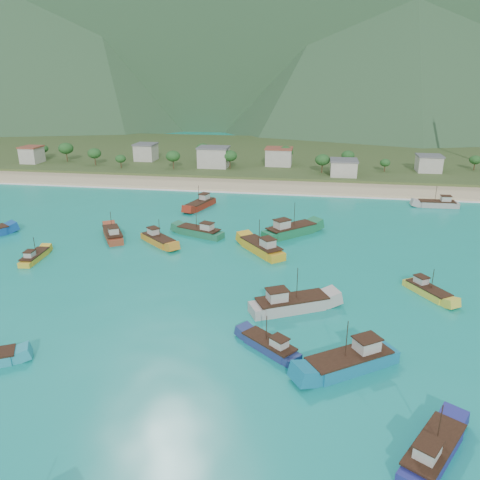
# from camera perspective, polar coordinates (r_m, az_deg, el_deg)

# --- Properties ---
(ground) EXTENTS (600.00, 600.00, 0.00)m
(ground) POSITION_cam_1_polar(r_m,az_deg,el_deg) (79.96, 1.04, -6.52)
(ground) COLOR #0B7E6B
(ground) RESTS_ON ground
(beach) EXTENTS (400.00, 18.00, 1.20)m
(beach) POSITION_cam_1_polar(r_m,az_deg,el_deg) (154.44, 5.25, 6.44)
(beach) COLOR beige
(beach) RESTS_ON ground
(land) EXTENTS (400.00, 110.00, 2.40)m
(land) POSITION_cam_1_polar(r_m,az_deg,el_deg) (214.17, 6.48, 10.14)
(land) COLOR #385123
(land) RESTS_ON ground
(surf_line) EXTENTS (400.00, 2.50, 0.08)m
(surf_line) POSITION_cam_1_polar(r_m,az_deg,el_deg) (145.23, 4.97, 5.59)
(surf_line) COLOR white
(surf_line) RESTS_ON ground
(village) EXTENTS (215.93, 26.36, 7.66)m
(village) POSITION_cam_1_polar(r_m,az_deg,el_deg) (175.23, 9.28, 9.44)
(village) COLOR beige
(village) RESTS_ON ground
(vegetation) EXTENTS (277.55, 25.71, 7.90)m
(vegetation) POSITION_cam_1_polar(r_m,az_deg,el_deg) (177.65, 2.33, 9.90)
(vegetation) COLOR #235623
(vegetation) RESTS_ON ground
(boat_3) EXTENTS (10.69, 11.93, 7.33)m
(boat_3) POSITION_cam_1_polar(r_m,az_deg,el_deg) (97.28, 2.65, -1.00)
(boat_3) COLOR gold
(boat_3) RESTS_ON ground
(boat_7) EXTENTS (8.73, 7.76, 5.35)m
(boat_7) POSITION_cam_1_polar(r_m,az_deg,el_deg) (64.70, 3.67, -12.85)
(boat_7) COLOR navy
(boat_7) RESTS_ON ground
(boat_8) EXTENTS (12.65, 12.22, 8.03)m
(boat_8) POSITION_cam_1_polar(r_m,az_deg,el_deg) (108.00, 6.15, 1.12)
(boat_8) COLOR #176F43
(boat_8) RESTS_ON ground
(boat_12) EXTENTS (8.50, 11.07, 6.49)m
(boat_12) POSITION_cam_1_polar(r_m,az_deg,el_deg) (109.37, -15.24, 0.60)
(boat_12) COLOR brown
(boat_12) RESTS_ON ground
(boat_13) EXTENTS (3.18, 8.71, 5.05)m
(boat_13) POSITION_cam_1_polar(r_m,az_deg,el_deg) (102.07, -23.75, -1.97)
(boat_13) COLOR gold
(boat_13) RESTS_ON ground
(boat_15) EXTENTS (6.60, 12.02, 6.81)m
(boat_15) POSITION_cam_1_polar(r_m,az_deg,el_deg) (130.37, -4.82, 4.33)
(boat_15) COLOR maroon
(boat_15) RESTS_ON ground
(boat_18) EXTENTS (9.83, 9.15, 6.13)m
(boat_18) POSITION_cam_1_polar(r_m,az_deg,el_deg) (103.94, -9.94, -0.03)
(boat_18) COLOR orange
(boat_18) RESTS_ON ground
(boat_19) EXTENTS (13.02, 9.08, 7.50)m
(boat_19) POSITION_cam_1_polar(r_m,az_deg,el_deg) (74.66, 6.17, -7.82)
(boat_19) COLOR #B2A9A0
(boat_19) RESTS_ON ground
(boat_20) EXTENTS (11.70, 7.17, 6.66)m
(boat_20) POSITION_cam_1_polar(r_m,az_deg,el_deg) (107.65, -4.92, 0.96)
(boat_20) COLOR #206C48
(boat_20) RESTS_ON ground
(boat_22) EXTENTS (7.21, 8.98, 5.33)m
(boat_22) POSITION_cam_1_polar(r_m,az_deg,el_deg) (85.40, 21.88, -5.83)
(boat_22) COLOR yellow
(boat_22) RESTS_ON ground
(boat_25) EXTENTS (10.90, 3.54, 6.38)m
(boat_25) POSITION_cam_1_polar(r_m,az_deg,el_deg) (141.65, 22.94, 4.04)
(boat_25) COLOR #A69C96
(boat_25) RESTS_ON ground
(boat_26) EXTENTS (8.15, 10.49, 6.17)m
(boat_26) POSITION_cam_1_polar(r_m,az_deg,el_deg) (53.13, 22.43, -22.80)
(boat_26) COLOR navy
(boat_26) RESTS_ON ground
(boat_27) EXTENTS (12.46, 10.08, 7.41)m
(boat_27) POSITION_cam_1_polar(r_m,az_deg,el_deg) (62.58, 13.36, -14.25)
(boat_27) COLOR #127497
(boat_27) RESTS_ON ground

